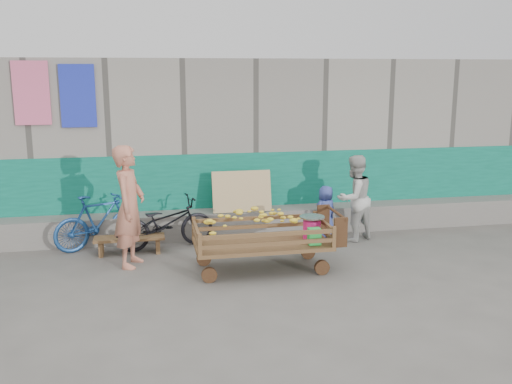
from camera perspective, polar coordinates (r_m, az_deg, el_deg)
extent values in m
plane|color=#585550|center=(7.69, -0.77, -9.25)|extent=(80.00, 80.00, 0.00)
cube|color=gray|center=(11.30, -4.58, 5.41)|extent=(12.00, 3.00, 3.00)
cube|color=#0C664E|center=(9.95, -3.48, -0.15)|extent=(12.00, 0.03, 1.40)
cube|color=slate|center=(9.83, -3.26, -3.14)|extent=(12.00, 0.50, 0.45)
cube|color=tan|center=(9.62, -1.42, 0.06)|extent=(1.00, 0.19, 0.68)
cube|color=pink|center=(9.77, -21.55, 9.19)|extent=(0.55, 0.03, 1.00)
cube|color=#2434C1|center=(9.68, -17.39, 9.16)|extent=(0.55, 0.03, 1.00)
cube|color=brown|center=(8.11, 0.56, -5.17)|extent=(1.90, 0.95, 0.05)
cylinder|color=#3B1C11|center=(7.75, -4.70, -8.28)|extent=(0.21, 0.06, 0.21)
cube|color=brown|center=(7.50, -5.64, -5.26)|extent=(0.05, 0.05, 0.29)
cylinder|color=#3B1C11|center=(8.41, -5.25, -6.66)|extent=(0.21, 0.06, 0.21)
cube|color=brown|center=(8.35, -6.24, -3.49)|extent=(0.05, 0.05, 0.29)
cylinder|color=#3B1C11|center=(8.07, 6.61, -7.50)|extent=(0.21, 0.06, 0.21)
cube|color=brown|center=(7.88, 7.78, -4.47)|extent=(0.05, 0.05, 0.29)
cylinder|color=#3B1C11|center=(8.70, 5.22, -6.02)|extent=(0.21, 0.06, 0.21)
cube|color=brown|center=(8.69, 5.90, -2.86)|extent=(0.05, 0.05, 0.29)
cube|color=brown|center=(7.65, 1.24, -5.19)|extent=(1.83, 0.04, 0.05)
cube|color=brown|center=(7.62, 1.24, -4.28)|extent=(1.83, 0.04, 0.05)
cube|color=brown|center=(8.48, -0.05, -3.46)|extent=(1.83, 0.04, 0.05)
cube|color=brown|center=(8.45, -0.05, -2.63)|extent=(1.83, 0.04, 0.05)
cube|color=brown|center=(7.94, -5.95, -4.62)|extent=(0.04, 0.88, 0.05)
cube|color=brown|center=(7.90, -5.97, -3.74)|extent=(0.04, 0.88, 0.05)
cube|color=brown|center=(8.30, 6.79, -3.91)|extent=(0.04, 0.88, 0.05)
cube|color=brown|center=(8.26, 6.81, -3.06)|extent=(0.04, 0.88, 0.05)
cylinder|color=#3B1C11|center=(8.29, 8.08, -2.07)|extent=(0.04, 0.84, 0.04)
cube|color=#3B1C11|center=(8.67, 6.74, -2.64)|extent=(0.19, 0.04, 0.42)
cube|color=#3B1C11|center=(7.95, 8.46, -4.02)|extent=(0.19, 0.04, 0.42)
ellipsoid|color=yellow|center=(8.01, -0.17, -3.45)|extent=(1.37, 0.74, 0.46)
cylinder|color=#FF1F82|center=(8.23, 5.60, -3.77)|extent=(0.25, 0.25, 0.27)
cylinder|color=silver|center=(8.20, 5.62, -2.78)|extent=(0.03, 0.03, 0.06)
cylinder|color=silver|center=(8.19, 5.63, -2.49)|extent=(0.36, 0.36, 0.02)
cube|color=green|center=(7.95, 5.85, -4.43)|extent=(0.17, 0.13, 0.23)
cube|color=brown|center=(9.10, -12.55, -4.51)|extent=(1.08, 0.32, 0.04)
cube|color=brown|center=(9.16, -15.22, -5.45)|extent=(0.06, 0.30, 0.22)
cube|color=brown|center=(9.13, -9.79, -5.25)|extent=(0.06, 0.30, 0.22)
imported|color=#C4755B|center=(8.38, -12.53, -1.42)|extent=(0.59, 0.74, 1.77)
imported|color=beige|center=(9.61, 9.78, -0.60)|extent=(0.86, 0.79, 1.44)
imported|color=#3B4A9D|center=(9.76, 6.98, -1.97)|extent=(0.52, 0.45, 0.90)
imported|color=black|center=(9.22, -9.07, -3.09)|extent=(1.65, 0.87, 0.83)
imported|color=#1E498A|center=(9.43, -15.41, -2.85)|extent=(1.51, 0.98, 0.88)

